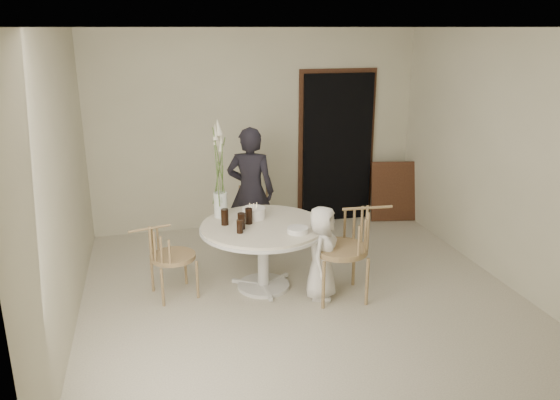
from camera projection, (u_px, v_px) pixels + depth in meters
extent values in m
plane|color=beige|center=(301.00, 294.00, 5.78)|extent=(4.50, 4.50, 0.00)
plane|color=silver|center=(304.00, 27.00, 4.97)|extent=(4.50, 4.50, 0.00)
plane|color=beige|center=(257.00, 131.00, 7.46)|extent=(4.50, 0.00, 4.50)
plane|color=beige|center=(406.00, 261.00, 3.29)|extent=(4.50, 0.00, 4.50)
plane|color=beige|center=(60.00, 186.00, 4.86)|extent=(0.00, 4.50, 4.50)
plane|color=beige|center=(502.00, 158.00, 5.89)|extent=(0.00, 4.50, 4.50)
cube|color=black|center=(337.00, 149.00, 7.75)|extent=(1.00, 0.10, 2.10)
cube|color=#50301B|center=(336.00, 144.00, 7.77)|extent=(1.12, 0.03, 2.22)
cylinder|color=silver|center=(264.00, 285.00, 5.93)|extent=(0.56, 0.56, 0.04)
cylinder|color=silver|center=(263.00, 258.00, 5.83)|extent=(0.12, 0.12, 0.65)
cylinder|color=silver|center=(263.00, 228.00, 5.73)|extent=(1.33, 1.33, 0.03)
cylinder|color=white|center=(263.00, 226.00, 5.72)|extent=(1.30, 1.30, 0.04)
cube|color=#50301B|center=(393.00, 191.00, 7.90)|extent=(0.67, 0.31, 0.86)
cylinder|color=#A08B57|center=(253.00, 235.00, 6.81)|extent=(0.03, 0.03, 0.43)
cylinder|color=#A08B57|center=(278.00, 229.00, 7.02)|extent=(0.03, 0.03, 0.43)
cylinder|color=#A08B57|center=(237.00, 227.00, 7.11)|extent=(0.03, 0.03, 0.43)
cylinder|color=#A08B57|center=(262.00, 221.00, 7.32)|extent=(0.03, 0.03, 0.43)
cylinder|color=#A08B57|center=(257.00, 211.00, 6.99)|extent=(0.48, 0.48, 0.05)
cylinder|color=#A08B57|center=(313.00, 266.00, 5.84)|extent=(0.03, 0.03, 0.51)
cylinder|color=#A08B57|center=(323.00, 285.00, 5.41)|extent=(0.03, 0.03, 0.51)
cylinder|color=#A08B57|center=(354.00, 263.00, 5.91)|extent=(0.03, 0.03, 0.51)
cylinder|color=#A08B57|center=(367.00, 282.00, 5.49)|extent=(0.03, 0.03, 0.51)
cylinder|color=#A08B57|center=(340.00, 249.00, 5.58)|extent=(0.57, 0.57, 0.06)
cylinder|color=#A08B57|center=(197.00, 280.00, 5.64)|extent=(0.03, 0.03, 0.42)
cylinder|color=#A08B57|center=(185.00, 266.00, 5.95)|extent=(0.03, 0.03, 0.42)
cylinder|color=#A08B57|center=(162.00, 287.00, 5.47)|extent=(0.03, 0.03, 0.42)
cylinder|color=#A08B57|center=(152.00, 273.00, 5.78)|extent=(0.03, 0.03, 0.42)
cylinder|color=#A08B57|center=(173.00, 257.00, 5.64)|extent=(0.46, 0.46, 0.05)
imported|color=black|center=(251.00, 191.00, 6.63)|extent=(0.68, 0.56, 1.59)
imported|color=white|center=(322.00, 253.00, 5.57)|extent=(0.52, 0.58, 1.00)
cylinder|color=white|center=(254.00, 213.00, 5.87)|extent=(0.25, 0.25, 0.12)
cylinder|color=beige|center=(254.00, 206.00, 5.85)|extent=(0.01, 0.01, 0.05)
cylinder|color=beige|center=(257.00, 204.00, 5.88)|extent=(0.01, 0.01, 0.05)
cylinder|color=beige|center=(250.00, 205.00, 5.86)|extent=(0.01, 0.01, 0.05)
cylinder|color=beige|center=(256.00, 207.00, 5.82)|extent=(0.01, 0.01, 0.05)
cylinder|color=beige|center=(251.00, 207.00, 5.81)|extent=(0.01, 0.01, 0.05)
cylinder|color=black|center=(240.00, 226.00, 5.45)|extent=(0.07, 0.07, 0.14)
cylinder|color=black|center=(241.00, 221.00, 5.56)|extent=(0.10, 0.10, 0.17)
cylinder|color=black|center=(225.00, 217.00, 5.67)|extent=(0.09, 0.09, 0.17)
cylinder|color=black|center=(249.00, 216.00, 5.71)|extent=(0.10, 0.10, 0.17)
cylinder|color=white|center=(298.00, 230.00, 5.47)|extent=(0.27, 0.27, 0.05)
cylinder|color=white|center=(221.00, 205.00, 5.90)|extent=(0.15, 0.15, 0.27)
cylinder|color=#45622A|center=(222.00, 174.00, 5.81)|extent=(0.01, 0.01, 0.68)
cone|color=beige|center=(221.00, 143.00, 5.71)|extent=(0.07, 0.07, 0.17)
cylinder|color=#45622A|center=(219.00, 171.00, 5.82)|extent=(0.01, 0.01, 0.74)
cone|color=beige|center=(218.00, 137.00, 5.71)|extent=(0.07, 0.07, 0.17)
cylinder|color=#45622A|center=(217.00, 169.00, 5.78)|extent=(0.01, 0.01, 0.80)
cone|color=beige|center=(215.00, 132.00, 5.65)|extent=(0.07, 0.07, 0.17)
cylinder|color=#45622A|center=(220.00, 167.00, 5.75)|extent=(0.01, 0.01, 0.86)
cone|color=beige|center=(218.00, 127.00, 5.62)|extent=(0.07, 0.07, 0.17)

